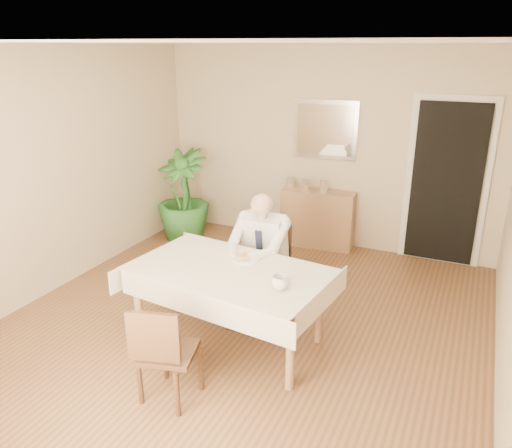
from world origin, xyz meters
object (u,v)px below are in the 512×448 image
at_px(coffee_mug, 280,283).
at_px(chair_far, 269,261).
at_px(dining_table, 229,278).
at_px(potted_palm, 183,196).
at_px(chair_near, 163,350).
at_px(sideboard, 317,218).
at_px(seated_man, 258,251).

bearing_deg(coffee_mug, chair_far, 117.66).
bearing_deg(dining_table, potted_palm, 137.75).
relative_size(chair_far, potted_palm, 0.67).
bearing_deg(chair_near, potted_palm, 104.59).
xyz_separation_m(dining_table, potted_palm, (-1.80, 2.06, -0.04)).
bearing_deg(sideboard, dining_table, -93.96).
bearing_deg(chair_far, potted_palm, 144.69).
relative_size(dining_table, potted_palm, 1.45).
bearing_deg(coffee_mug, potted_palm, 136.42).
bearing_deg(sideboard, chair_far, -93.57).
xyz_separation_m(seated_man, sideboard, (-0.03, 2.02, -0.31)).
bearing_deg(chair_near, coffee_mug, 34.46).
bearing_deg(coffee_mug, sideboard, 101.78).
relative_size(chair_far, seated_man, 0.68).
bearing_deg(dining_table, chair_near, -88.50).
height_order(chair_near, potted_palm, potted_palm).
xyz_separation_m(seated_man, coffee_mug, (0.54, -0.76, 0.12)).
height_order(dining_table, chair_near, chair_near).
bearing_deg(seated_man, coffee_mug, -54.24).
height_order(chair_near, coffee_mug, coffee_mug).
xyz_separation_m(chair_far, chair_near, (-0.08, -1.78, -0.02)).
bearing_deg(coffee_mug, dining_table, 163.38).
height_order(coffee_mug, potted_palm, potted_palm).
height_order(dining_table, chair_far, chair_far).
relative_size(chair_near, seated_man, 0.66).
bearing_deg(chair_near, sideboard, 73.83).
height_order(chair_far, sideboard, chair_far).
bearing_deg(seated_man, dining_table, -90.00).
height_order(dining_table, seated_man, seated_man).
relative_size(dining_table, coffee_mug, 13.33).
bearing_deg(dining_table, coffee_mug, -9.88).
relative_size(chair_far, sideboard, 0.88).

